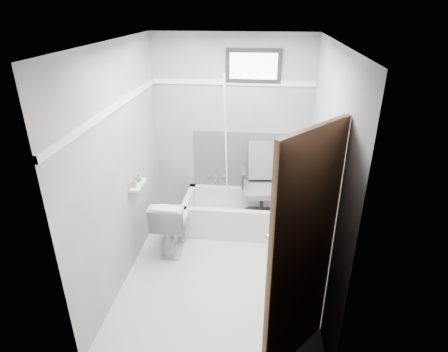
# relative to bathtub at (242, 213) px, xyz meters

# --- Properties ---
(floor) EXTENTS (2.60, 2.60, 0.00)m
(floor) POSITION_rel_bathtub_xyz_m (-0.18, -0.93, -0.21)
(floor) COLOR silver
(floor) RESTS_ON ground
(ceiling) EXTENTS (2.60, 2.60, 0.00)m
(ceiling) POSITION_rel_bathtub_xyz_m (-0.18, -0.93, 2.19)
(ceiling) COLOR silver
(ceiling) RESTS_ON floor
(wall_back) EXTENTS (2.00, 0.02, 2.40)m
(wall_back) POSITION_rel_bathtub_xyz_m (-0.18, 0.37, 0.99)
(wall_back) COLOR slate
(wall_back) RESTS_ON floor
(wall_front) EXTENTS (2.00, 0.02, 2.40)m
(wall_front) POSITION_rel_bathtub_xyz_m (-0.18, -2.23, 0.99)
(wall_front) COLOR slate
(wall_front) RESTS_ON floor
(wall_left) EXTENTS (0.02, 2.60, 2.40)m
(wall_left) POSITION_rel_bathtub_xyz_m (-1.18, -0.93, 0.99)
(wall_left) COLOR slate
(wall_left) RESTS_ON floor
(wall_right) EXTENTS (0.02, 2.60, 2.40)m
(wall_right) POSITION_rel_bathtub_xyz_m (0.82, -0.93, 0.99)
(wall_right) COLOR slate
(wall_right) RESTS_ON floor
(bathtub) EXTENTS (1.50, 0.70, 0.42)m
(bathtub) POSITION_rel_bathtub_xyz_m (0.00, 0.00, 0.00)
(bathtub) COLOR silver
(bathtub) RESTS_ON floor
(office_chair) EXTENTS (0.63, 0.63, 0.98)m
(office_chair) POSITION_rel_bathtub_xyz_m (0.24, 0.05, 0.40)
(office_chair) COLOR #5E5E62
(office_chair) RESTS_ON bathtub
(toilet) EXTENTS (0.40, 0.70, 0.68)m
(toilet) POSITION_rel_bathtub_xyz_m (-0.80, -0.52, 0.13)
(toilet) COLOR silver
(toilet) RESTS_ON floor
(door) EXTENTS (0.78, 0.78, 2.00)m
(door) POSITION_rel_bathtub_xyz_m (0.80, -2.21, 0.79)
(door) COLOR #52381E
(door) RESTS_ON floor
(window) EXTENTS (0.66, 0.04, 0.40)m
(window) POSITION_rel_bathtub_xyz_m (0.07, 0.36, 1.81)
(window) COLOR black
(window) RESTS_ON wall_back
(backerboard) EXTENTS (1.50, 0.02, 0.78)m
(backerboard) POSITION_rel_bathtub_xyz_m (0.07, 0.36, 0.59)
(backerboard) COLOR #4C4C4F
(backerboard) RESTS_ON wall_back
(trim_back) EXTENTS (2.00, 0.02, 0.06)m
(trim_back) POSITION_rel_bathtub_xyz_m (-0.18, 0.36, 1.61)
(trim_back) COLOR white
(trim_back) RESTS_ON wall_back
(trim_left) EXTENTS (0.02, 2.60, 0.06)m
(trim_left) POSITION_rel_bathtub_xyz_m (-1.17, -0.93, 1.61)
(trim_left) COLOR white
(trim_left) RESTS_ON wall_left
(pole) EXTENTS (0.02, 0.48, 1.90)m
(pole) POSITION_rel_bathtub_xyz_m (-0.23, 0.13, 0.84)
(pole) COLOR white
(pole) RESTS_ON bathtub
(shelf) EXTENTS (0.10, 0.32, 0.02)m
(shelf) POSITION_rel_bathtub_xyz_m (-1.11, -0.69, 0.69)
(shelf) COLOR silver
(shelf) RESTS_ON wall_left
(soap_bottle_a) EXTENTS (0.05, 0.05, 0.10)m
(soap_bottle_a) POSITION_rel_bathtub_xyz_m (-1.12, -0.77, 0.76)
(soap_bottle_a) COLOR #A58D52
(soap_bottle_a) RESTS_ON shelf
(soap_bottle_b) EXTENTS (0.09, 0.09, 0.09)m
(soap_bottle_b) POSITION_rel_bathtub_xyz_m (-1.12, -0.63, 0.75)
(soap_bottle_b) COLOR slate
(soap_bottle_b) RESTS_ON shelf
(faucet) EXTENTS (0.26, 0.10, 0.16)m
(faucet) POSITION_rel_bathtub_xyz_m (-0.38, 0.34, 0.34)
(faucet) COLOR silver
(faucet) RESTS_ON wall_back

